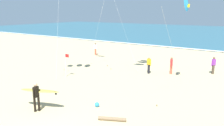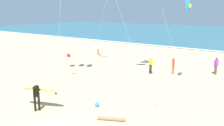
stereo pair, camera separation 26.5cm
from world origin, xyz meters
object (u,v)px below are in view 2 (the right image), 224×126
object	(u,v)px
surfer_lead	(38,92)
bystander_yellow_top	(151,65)
kite_delta_cobalt_mid	(189,4)
beach_ball	(97,104)
bystander_purple_top	(216,66)
driftwood_log	(111,119)
bystander_red_top	(173,66)
bystander_white_top	(98,49)
lifeguard_flag	(68,63)

from	to	relation	value
surfer_lead	bystander_yellow_top	size ratio (longest dim) A/B	1.59
kite_delta_cobalt_mid	beach_ball	size ratio (longest dim) A/B	23.86
surfer_lead	kite_delta_cobalt_mid	distance (m)	11.77
kite_delta_cobalt_mid	bystander_purple_top	xyz separation A→B (m)	(1.25, 5.05, -5.30)
bystander_purple_top	beach_ball	size ratio (longest dim) A/B	5.68
beach_ball	bystander_purple_top	bearing A→B (deg)	70.87
surfer_lead	driftwood_log	bearing A→B (deg)	16.74
bystander_yellow_top	driftwood_log	distance (m)	10.09
kite_delta_cobalt_mid	bystander_red_top	bearing A→B (deg)	123.92
kite_delta_cobalt_mid	driftwood_log	world-z (taller)	kite_delta_cobalt_mid
bystander_white_top	driftwood_log	xyz separation A→B (m)	(12.36, -14.20, -0.71)
bystander_red_top	beach_ball	distance (m)	9.79
kite_delta_cobalt_mid	driftwood_log	size ratio (longest dim) A/B	4.55
bystander_purple_top	lifeguard_flag	bearing A→B (deg)	-141.35
surfer_lead	bystander_red_top	bearing A→B (deg)	73.81
bystander_purple_top	lifeguard_flag	world-z (taller)	lifeguard_flag
kite_delta_cobalt_mid	bystander_red_top	distance (m)	6.30
kite_delta_cobalt_mid	bystander_white_top	xyz separation A→B (m)	(-13.47, 6.34, -5.30)
bystander_purple_top	bystander_yellow_top	size ratio (longest dim) A/B	1.00
bystander_red_top	kite_delta_cobalt_mid	bearing A→B (deg)	-56.08
surfer_lead	bystander_red_top	distance (m)	12.49
bystander_white_top	beach_ball	xyz separation A→B (m)	(10.58, -13.22, -0.67)
bystander_yellow_top	lifeguard_flag	bearing A→B (deg)	-136.82
bystander_white_top	bystander_yellow_top	bearing A→B (deg)	-24.57
beach_ball	surfer_lead	bearing A→B (deg)	-137.68
bystander_purple_top	bystander_yellow_top	bearing A→B (deg)	-147.11
bystander_white_top	lifeguard_flag	size ratio (longest dim) A/B	0.76
kite_delta_cobalt_mid	beach_ball	world-z (taller)	kite_delta_cobalt_mid
kite_delta_cobalt_mid	bystander_yellow_top	distance (m)	6.71
surfer_lead	driftwood_log	size ratio (longest dim) A/B	1.72
kite_delta_cobalt_mid	beach_ball	xyz separation A→B (m)	(-2.89, -6.88, -5.97)
lifeguard_flag	beach_ball	bearing A→B (deg)	-30.31
bystander_purple_top	bystander_red_top	distance (m)	3.85
bystander_yellow_top	driftwood_log	world-z (taller)	bystander_yellow_top
surfer_lead	beach_ball	bearing A→B (deg)	42.32
bystander_yellow_top	bystander_white_top	bearing A→B (deg)	155.43
kite_delta_cobalt_mid	bystander_red_top	world-z (taller)	kite_delta_cobalt_mid
bystander_red_top	beach_ball	world-z (taller)	bystander_red_top
kite_delta_cobalt_mid	bystander_white_top	size ratio (longest dim) A/B	4.20
bystander_yellow_top	lifeguard_flag	world-z (taller)	lifeguard_flag
driftwood_log	bystander_purple_top	bearing A→B (deg)	79.66
surfer_lead	lifeguard_flag	distance (m)	6.99
bystander_white_top	beach_ball	distance (m)	16.94
bystander_purple_top	driftwood_log	distance (m)	13.15
surfer_lead	beach_ball	world-z (taller)	surfer_lead
surfer_lead	lifeguard_flag	world-z (taller)	lifeguard_flag
bystander_purple_top	bystander_white_top	xyz separation A→B (m)	(-14.71, 1.29, 0.00)
surfer_lead	bystander_yellow_top	xyz separation A→B (m)	(1.71, 11.02, -0.24)
bystander_yellow_top	beach_ball	distance (m)	8.80
bystander_purple_top	bystander_white_top	bearing A→B (deg)	174.99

